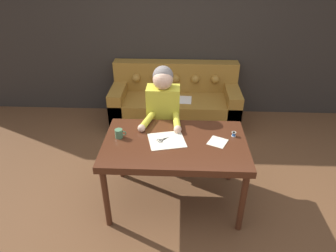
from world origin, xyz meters
TOP-DOWN VIEW (x-y plane):
  - ground_plane at (0.00, 0.00)m, footprint 16.00×16.00m
  - wall_back at (0.00, 2.21)m, footprint 8.00×0.06m
  - dining_table at (0.06, 0.08)m, footprint 1.39×0.86m
  - couch at (0.02, 1.81)m, footprint 1.89×0.79m
  - person at (-0.09, 0.67)m, footprint 0.45×0.60m
  - pattern_paper_main at (-0.03, 0.10)m, footprint 0.40×0.37m
  - pattern_paper_offcut at (0.47, 0.10)m, footprint 0.22×0.23m
  - scissors at (-0.05, 0.12)m, footprint 0.22×0.20m
  - mug at (-0.49, 0.14)m, footprint 0.11×0.08m
  - thread_spool at (0.64, 0.21)m, footprint 0.04×0.04m

SIDE VIEW (x-z plane):
  - ground_plane at x=0.00m, z-range 0.00..0.00m
  - couch at x=0.02m, z-range -0.13..0.76m
  - person at x=-0.09m, z-range 0.02..1.31m
  - dining_table at x=0.06m, z-range 0.30..1.05m
  - pattern_paper_offcut at x=0.47m, z-range 0.75..0.75m
  - pattern_paper_main at x=-0.03m, z-range 0.75..0.75m
  - scissors at x=-0.05m, z-range 0.75..0.76m
  - thread_spool at x=0.64m, z-range 0.75..0.80m
  - mug at x=-0.49m, z-range 0.75..0.84m
  - wall_back at x=0.00m, z-range 0.00..2.60m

